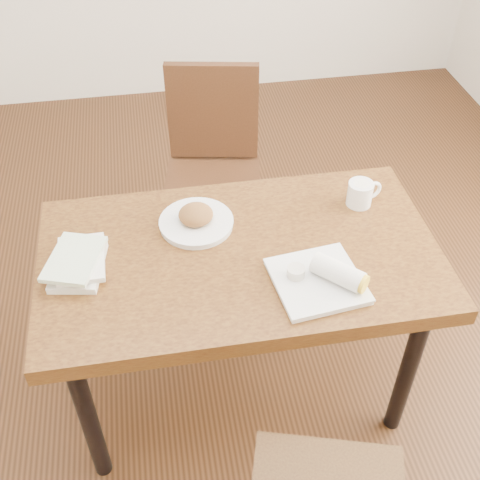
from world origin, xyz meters
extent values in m
cube|color=#472814|center=(0.00, 0.00, -0.01)|extent=(4.00, 5.00, 0.01)
cube|color=brown|center=(0.00, 0.00, 0.72)|extent=(1.30, 0.74, 0.06)
cylinder|color=black|center=(-0.55, -0.27, 0.34)|extent=(0.06, 0.06, 0.69)
cylinder|color=black|center=(0.55, -0.27, 0.34)|extent=(0.06, 0.06, 0.69)
cylinder|color=black|center=(-0.55, 0.27, 0.34)|extent=(0.06, 0.06, 0.69)
cylinder|color=black|center=(0.55, 0.27, 0.34)|extent=(0.06, 0.06, 0.69)
cylinder|color=#402312|center=(0.21, 0.88, 0.23)|extent=(0.04, 0.04, 0.45)
cylinder|color=#402312|center=(-0.14, 0.94, 0.23)|extent=(0.04, 0.04, 0.45)
cylinder|color=#402312|center=(0.15, 0.52, 0.23)|extent=(0.04, 0.04, 0.45)
cylinder|color=#402312|center=(-0.21, 0.59, 0.23)|extent=(0.04, 0.04, 0.45)
cube|color=#402312|center=(0.00, 0.73, 0.47)|extent=(0.49, 0.49, 0.04)
cube|color=#402312|center=(0.04, 0.92, 0.73)|extent=(0.40, 0.11, 0.45)
cylinder|color=white|center=(-0.12, 0.15, 0.76)|extent=(0.25, 0.25, 0.02)
cylinder|color=white|center=(-0.12, 0.15, 0.77)|extent=(0.25, 0.25, 0.01)
ellipsoid|color=#B27538|center=(-0.12, 0.15, 0.80)|extent=(0.14, 0.14, 0.06)
cylinder|color=white|center=(0.46, 0.17, 0.79)|extent=(0.09, 0.09, 0.09)
torus|color=white|center=(0.51, 0.18, 0.79)|extent=(0.07, 0.03, 0.07)
cylinder|color=tan|center=(0.46, 0.17, 0.84)|extent=(0.08, 0.08, 0.01)
cylinder|color=#F2E5CC|center=(0.46, 0.17, 0.84)|extent=(0.05, 0.05, 0.00)
cube|color=white|center=(0.21, -0.18, 0.76)|extent=(0.29, 0.29, 0.02)
cube|color=white|center=(0.21, -0.18, 0.77)|extent=(0.29, 0.29, 0.01)
cylinder|color=white|center=(0.26, -0.20, 0.80)|extent=(0.16, 0.16, 0.07)
cylinder|color=yellow|center=(0.32, -0.25, 0.80)|extent=(0.06, 0.06, 0.06)
cylinder|color=silver|center=(0.15, -0.16, 0.79)|extent=(0.06, 0.06, 0.03)
cylinder|color=red|center=(0.15, -0.16, 0.80)|extent=(0.05, 0.05, 0.01)
cube|color=white|center=(-0.51, 0.01, 0.76)|extent=(0.19, 0.24, 0.02)
cube|color=silver|center=(-0.50, 0.02, 0.78)|extent=(0.15, 0.21, 0.02)
cube|color=#A1CA86|center=(-0.52, 0.00, 0.80)|extent=(0.21, 0.25, 0.02)
camera|label=1|loc=(-0.24, -1.40, 2.09)|focal=45.00mm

